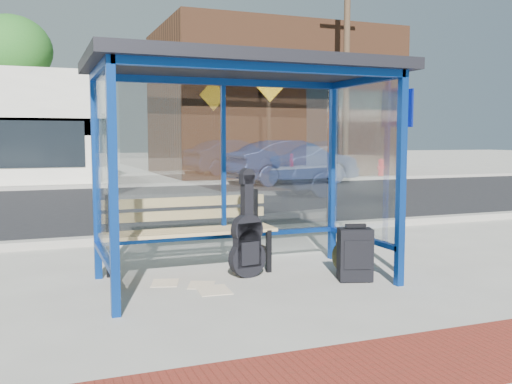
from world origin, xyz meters
name	(u,v)px	position (x,y,z in m)	size (l,w,h in m)	color
ground	(245,282)	(0.00, 0.00, 0.00)	(120.00, 120.00, 0.00)	#B2ADA0
brick_paver_strip	(375,369)	(0.00, -2.60, 0.01)	(60.00, 1.00, 0.01)	maroon
curb_near	(182,235)	(0.00, 2.90, 0.06)	(60.00, 0.25, 0.12)	gray
street_asphalt	(131,205)	(0.00, 8.00, 0.00)	(60.00, 10.00, 0.00)	black
curb_far	(107,186)	(0.00, 13.10, 0.06)	(60.00, 0.25, 0.12)	gray
far_sidewalk	(100,183)	(0.00, 15.00, 0.00)	(60.00, 4.00, 0.01)	#B2ADA0
bus_shelter	(242,94)	(0.00, 0.07, 2.07)	(3.30, 1.80, 2.42)	navy
storefront_brown	(270,103)	(8.00, 18.49, 3.20)	(10.00, 7.08, 6.40)	#59331E
tree_mid	(10,51)	(-3.00, 22.00, 5.45)	(3.60, 3.60, 7.03)	#4C3826
tree_right	(323,67)	(12.50, 22.00, 5.45)	(3.60, 3.60, 7.03)	#4C3826
utility_pole_east	(346,72)	(9.00, 13.40, 4.11)	(1.60, 0.24, 8.00)	#4C3826
bench	(188,228)	(-0.48, 0.62, 0.54)	(2.03, 0.51, 0.96)	black
guitar_bag	(247,240)	(0.10, 0.20, 0.43)	(0.44, 0.19, 1.18)	black
suitcase	(355,255)	(1.16, -0.40, 0.30)	(0.42, 0.34, 0.64)	black
backpack	(346,258)	(1.24, -0.07, 0.19)	(0.37, 0.35, 0.40)	#2D2D19
sign_post	(401,163)	(1.87, -0.23, 1.31)	(0.09, 0.29, 2.32)	#0D2094
newspaper_a	(165,283)	(-0.84, 0.26, 0.00)	(0.36, 0.28, 0.01)	white
newspaper_b	(214,290)	(-0.43, -0.22, 0.00)	(0.42, 0.33, 0.01)	white
newspaper_c	(201,285)	(-0.49, 0.03, 0.00)	(0.35, 0.27, 0.01)	white
parked_car	(293,162)	(6.32, 12.42, 0.77)	(1.62, 4.65, 1.53)	#1B264B
fire_hydrant	(381,167)	(11.04, 14.02, 0.42)	(0.35, 0.23, 0.78)	red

